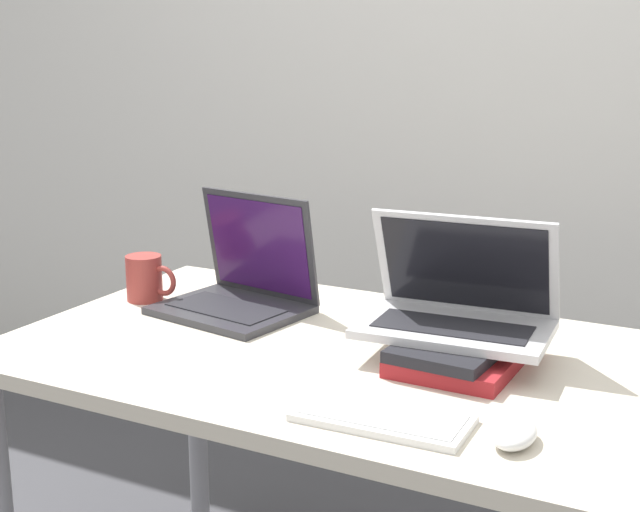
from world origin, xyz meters
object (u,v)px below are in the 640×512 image
Objects in this scene: laptop_left at (240,288)px; book_stack at (459,352)px; wireless_keyboard at (383,418)px; mug at (146,278)px; laptop_on_books at (458,307)px; mouse at (514,434)px.

laptop_left is 0.54m from book_stack.
wireless_keyboard is 0.83m from mug.
laptop_on_books is 3.47× the size of mouse.
mug is (-0.74, 0.02, -0.04)m from laptop_on_books.
mouse is (0.71, -0.37, -0.03)m from laptop_left.
wireless_keyboard is 2.66× the size of mouse.
laptop_on_books reaches higher than wireless_keyboard.
laptop_on_books reaches higher than laptop_left.
laptop_on_books is (0.51, -0.05, 0.04)m from laptop_left.
mouse is 1.00m from mug.
laptop_left reaches higher than mug.
laptop_on_books is at bearing -1.43° from mug.
book_stack reaches higher than mouse.
laptop_left is at bearing 174.07° from laptop_on_books.
mouse is at bearing -58.02° from laptop_on_books.
wireless_keyboard is (-0.00, -0.34, -0.09)m from laptop_on_books.
laptop_left is 0.93× the size of laptop_on_books.
mug is at bearing -171.44° from laptop_left.
laptop_on_books is at bearing 114.13° from book_stack.
mug is (-0.77, 0.06, 0.03)m from book_stack.
laptop_left is 0.65m from wireless_keyboard.
laptop_left is at bearing 169.51° from book_stack.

